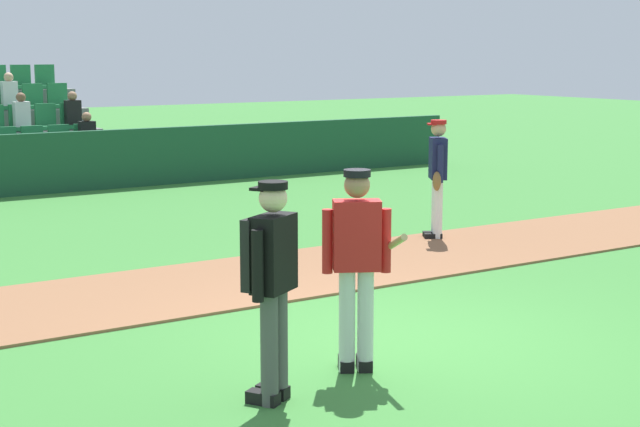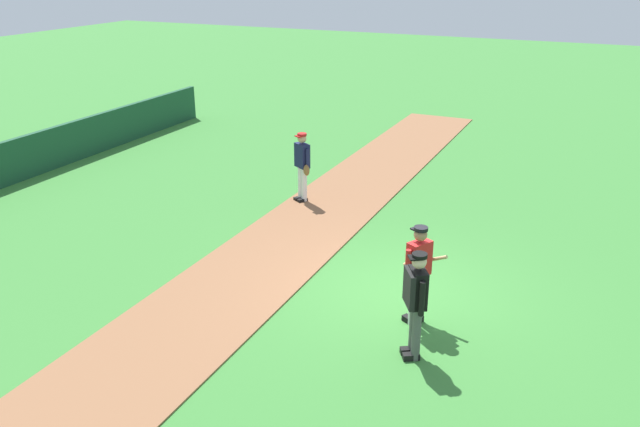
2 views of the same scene
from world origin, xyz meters
The scene contains 7 objects.
ground_plane centered at (0.00, 0.00, 0.00)m, with size 80.00×80.00×0.00m, color #387A33.
infield_dirt_path centered at (0.00, 2.88, 0.01)m, with size 28.00×2.37×0.03m, color brown.
dugout_fence centered at (0.00, 11.47, 0.59)m, with size 20.00×0.16×1.19m, color #19472D.
stadium_bleachers centered at (0.01, 13.76, 0.74)m, with size 3.90×3.80×2.70m.
batter_red_jersey centered at (-0.89, -0.61, 0.97)m, with size 0.64×0.79×1.76m.
umpire_home_plate centered at (-1.88, -0.86, 1.00)m, with size 0.53×0.46×1.76m.
runner_navy_jersey centered at (3.55, 3.69, 0.96)m, with size 0.48×0.58×1.76m.
Camera 1 is at (-5.55, -7.26, 2.73)m, focal length 54.72 mm.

